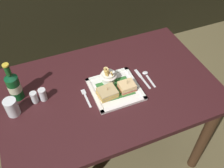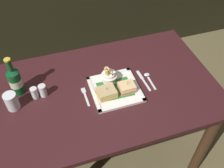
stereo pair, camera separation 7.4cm
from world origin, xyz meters
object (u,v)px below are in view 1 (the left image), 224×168
(knife, at_px, (142,78))
(salt_shaker, at_px, (34,98))
(sandwich_half_left, at_px, (107,93))
(pepper_shaker, at_px, (43,95))
(dining_table, at_px, (109,102))
(fries_cup, at_px, (108,76))
(spoon, at_px, (147,75))
(beer_bottle, at_px, (14,86))
(water_glass, at_px, (12,108))
(sandwich_half_right, at_px, (127,87))
(fork, at_px, (86,97))
(square_plate, at_px, (115,89))

(knife, bearing_deg, salt_shaker, 174.59)
(sandwich_half_left, bearing_deg, pepper_shaker, 160.88)
(dining_table, distance_m, salt_shaker, 0.44)
(fries_cup, bearing_deg, dining_table, -108.35)
(spoon, xyz_separation_m, pepper_shaker, (-0.61, 0.05, 0.03))
(beer_bottle, height_order, salt_shaker, beer_bottle)
(water_glass, distance_m, salt_shaker, 0.12)
(sandwich_half_left, height_order, fries_cup, fries_cup)
(sandwich_half_right, height_order, knife, sandwich_half_right)
(sandwich_half_right, xyz_separation_m, beer_bottle, (-0.58, 0.19, 0.06))
(water_glass, height_order, fork, water_glass)
(square_plate, height_order, spoon, square_plate)
(water_glass, bearing_deg, sandwich_half_left, -8.94)
(sandwich_half_right, relative_size, spoon, 0.63)
(dining_table, xyz_separation_m, pepper_shaker, (-0.36, 0.06, 0.16))
(pepper_shaker, bearing_deg, spoon, -4.81)
(spoon, bearing_deg, beer_bottle, 170.63)
(sandwich_half_right, relative_size, fries_cup, 0.78)
(sandwich_half_left, xyz_separation_m, water_glass, (-0.50, 0.08, 0.01))
(fries_cup, distance_m, fork, 0.18)
(square_plate, distance_m, fries_cup, 0.09)
(fries_cup, distance_m, pepper_shaker, 0.38)
(square_plate, xyz_separation_m, sandwich_half_right, (0.06, -0.03, 0.03))
(beer_bottle, bearing_deg, square_plate, -16.87)
(water_glass, bearing_deg, fries_cup, 2.15)
(beer_bottle, bearing_deg, sandwich_half_right, -17.77)
(fork, relative_size, knife, 0.79)
(water_glass, relative_size, salt_shaker, 1.43)
(water_glass, distance_m, knife, 0.74)
(dining_table, xyz_separation_m, water_glass, (-0.53, 0.02, 0.17))
(knife, bearing_deg, spoon, 11.33)
(salt_shaker, bearing_deg, water_glass, -162.73)
(dining_table, xyz_separation_m, spoon, (0.25, 0.00, 0.13))
(square_plate, xyz_separation_m, pepper_shaker, (-0.39, 0.09, 0.03))
(dining_table, bearing_deg, knife, -1.00)
(dining_table, height_order, beer_bottle, beer_bottle)
(sandwich_half_left, height_order, water_glass, water_glass)
(sandwich_half_right, distance_m, fries_cup, 0.13)
(spoon, bearing_deg, salt_shaker, 175.53)
(water_glass, distance_m, pepper_shaker, 0.17)
(water_glass, distance_m, spoon, 0.78)
(sandwich_half_right, distance_m, fork, 0.24)
(sandwich_half_left, xyz_separation_m, beer_bottle, (-0.46, 0.19, 0.06))
(fork, bearing_deg, pepper_shaker, 161.17)
(fries_cup, height_order, water_glass, fries_cup)
(sandwich_half_left, relative_size, fries_cup, 0.95)
(water_glass, xyz_separation_m, pepper_shaker, (0.17, 0.04, -0.01))
(sandwich_half_right, bearing_deg, pepper_shaker, 165.67)
(fries_cup, bearing_deg, beer_bottle, 170.22)
(fork, height_order, knife, same)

